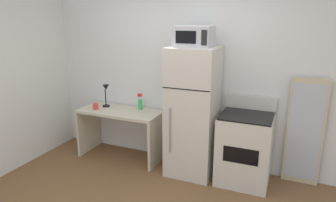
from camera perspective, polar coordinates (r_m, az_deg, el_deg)
The scene contains 9 objects.
wall_back_white at distance 4.41m, azimuth 3.94°, elevation 4.90°, with size 5.00×0.10×2.60m, color silver.
desk at distance 4.71m, azimuth -8.81°, elevation -4.27°, with size 1.26×0.56×0.75m.
desk_lamp at distance 4.79m, azimuth -11.53°, elevation 1.68°, with size 0.14×0.12×0.35m.
coffee_mug at distance 4.74m, azimuth -13.38°, elevation -0.98°, with size 0.08×0.08×0.10m, color #D83F33.
spray_bottle at distance 4.61m, azimuth -5.22°, elevation -0.41°, with size 0.06×0.06×0.25m.
refrigerator at distance 4.11m, azimuth 4.67°, elevation -2.11°, with size 0.63×0.64×1.74m.
microwave at distance 3.90m, azimuth 4.90°, elevation 11.94°, with size 0.46×0.35×0.26m.
oven_range at distance 4.11m, azimuth 14.12°, elevation -8.56°, with size 0.66×0.61×1.10m.
leaning_mirror at distance 4.24m, azimuth 24.20°, elevation -5.37°, with size 0.44×0.03×1.40m.
Camera 1 is at (1.40, -2.40, 2.12)m, focal length 32.60 mm.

